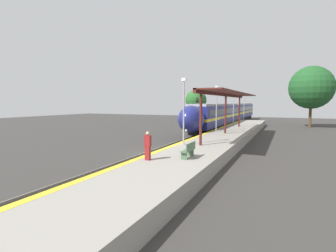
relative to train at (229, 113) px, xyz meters
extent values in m
plane|color=#383533|center=(0.00, -28.72, -2.26)|extent=(120.00, 120.00, 0.00)
cube|color=slate|center=(-0.72, -28.72, -2.18)|extent=(0.08, 90.00, 0.15)
cube|color=slate|center=(0.72, -28.72, -2.18)|extent=(0.08, 90.00, 0.15)
cube|color=black|center=(0.00, -8.86, -1.66)|extent=(2.46, 18.64, 0.74)
cube|color=navy|center=(0.00, -8.86, -0.82)|extent=(2.80, 20.26, 0.94)
cube|color=yellow|center=(0.00, -8.86, -0.19)|extent=(2.81, 20.26, 0.32)
cube|color=navy|center=(0.00, -8.86, 0.68)|extent=(2.80, 20.26, 1.42)
cube|color=black|center=(0.00, -8.86, 0.61)|extent=(2.82, 18.64, 0.78)
cube|color=#9E9EA3|center=(0.00, -8.86, 1.54)|extent=(2.52, 20.26, 0.30)
cylinder|color=black|center=(-0.72, -16.24, -1.78)|extent=(0.12, 0.94, 0.94)
cylinder|color=black|center=(0.72, -16.24, -1.78)|extent=(0.12, 0.94, 0.94)
cylinder|color=black|center=(-0.72, -14.04, -1.78)|extent=(0.12, 0.94, 0.94)
cylinder|color=black|center=(0.72, -14.04, -1.78)|extent=(0.12, 0.94, 0.94)
cylinder|color=black|center=(-0.72, -3.68, -1.78)|extent=(0.12, 0.94, 0.94)
cylinder|color=black|center=(0.72, -3.68, -1.78)|extent=(0.12, 0.94, 0.94)
cylinder|color=black|center=(-0.72, -1.48, -1.78)|extent=(0.12, 0.94, 0.94)
cylinder|color=black|center=(0.72, -1.48, -1.78)|extent=(0.12, 0.94, 0.94)
ellipsoid|color=navy|center=(0.00, -20.37, 0.05)|extent=(2.68, 4.13, 2.95)
ellipsoid|color=black|center=(0.00, -20.88, 0.53)|extent=(1.96, 2.41, 1.50)
sphere|color=#F9F4CC|center=(0.00, -21.91, -1.04)|extent=(0.24, 0.24, 0.24)
cube|color=black|center=(0.00, 12.20, -1.66)|extent=(2.46, 18.64, 0.74)
cube|color=navy|center=(0.00, 12.20, -0.82)|extent=(2.80, 20.26, 0.94)
cube|color=yellow|center=(0.00, 12.20, -0.19)|extent=(2.81, 20.26, 0.32)
cube|color=navy|center=(0.00, 12.20, 0.68)|extent=(2.80, 20.26, 1.42)
cube|color=black|center=(0.00, 12.20, 0.61)|extent=(2.82, 18.64, 0.78)
cube|color=#9E9EA3|center=(0.00, 12.20, 1.54)|extent=(2.52, 20.26, 0.30)
cylinder|color=black|center=(-0.72, 4.82, -1.78)|extent=(0.12, 0.94, 0.94)
cylinder|color=black|center=(0.72, 4.82, -1.78)|extent=(0.12, 0.94, 0.94)
cylinder|color=black|center=(-0.72, 7.02, -1.78)|extent=(0.12, 0.94, 0.94)
cylinder|color=black|center=(0.72, 7.02, -1.78)|extent=(0.12, 0.94, 0.94)
cylinder|color=black|center=(-0.72, 17.38, -1.78)|extent=(0.12, 0.94, 0.94)
cylinder|color=black|center=(0.72, 17.38, -1.78)|extent=(0.12, 0.94, 0.94)
cylinder|color=black|center=(-0.72, 19.58, -1.78)|extent=(0.12, 0.94, 0.94)
cylinder|color=black|center=(0.72, 19.58, -1.78)|extent=(0.12, 0.94, 0.94)
cube|color=gray|center=(3.74, -28.72, -1.81)|extent=(4.28, 64.00, 0.90)
cube|color=yellow|center=(1.79, -28.72, -1.35)|extent=(0.40, 64.00, 0.01)
cube|color=#4C6B4C|center=(4.28, -33.66, -1.15)|extent=(0.36, 0.06, 0.42)
cube|color=#4C6B4C|center=(4.28, -32.54, -1.15)|extent=(0.36, 0.06, 0.42)
cube|color=#4C6B4C|center=(4.28, -33.10, -0.92)|extent=(0.44, 1.48, 0.03)
cube|color=#4C6B4C|center=(4.48, -33.10, -0.69)|extent=(0.04, 1.48, 0.44)
cube|color=maroon|center=(2.49, -34.60, -0.97)|extent=(0.28, 0.20, 0.78)
cube|color=maroon|center=(2.49, -34.60, -0.27)|extent=(0.36, 0.22, 0.61)
sphere|color=tan|center=(2.49, -34.60, 0.14)|extent=(0.21, 0.21, 0.21)
cylinder|color=#59595E|center=(-2.25, -11.60, -0.22)|extent=(0.14, 0.14, 4.07)
cube|color=black|center=(-2.25, -11.60, 2.17)|extent=(0.28, 0.20, 0.70)
sphere|color=#1ED833|center=(-2.25, -11.71, 2.34)|extent=(0.14, 0.14, 0.14)
sphere|color=#330A0A|center=(-2.25, -11.71, 2.00)|extent=(0.14, 0.14, 0.14)
cylinder|color=#9E9EA3|center=(2.33, -28.71, 1.04)|extent=(0.12, 0.12, 4.79)
cube|color=silver|center=(2.33, -28.71, 3.55)|extent=(0.36, 0.20, 0.24)
cylinder|color=#9E9EA3|center=(2.33, -18.71, 1.04)|extent=(0.12, 0.12, 4.79)
cube|color=silver|center=(2.33, -18.71, 3.55)|extent=(0.36, 0.20, 0.24)
cylinder|color=#9E9EA3|center=(2.33, -8.72, 1.04)|extent=(0.12, 0.12, 4.79)
cube|color=silver|center=(2.33, -8.72, 3.55)|extent=(0.36, 0.20, 0.24)
cylinder|color=#9E9EA3|center=(2.33, 1.28, 1.04)|extent=(0.12, 0.12, 4.79)
cube|color=silver|center=(2.33, 1.28, 3.55)|extent=(0.36, 0.20, 0.24)
cylinder|color=#511E19|center=(3.61, -28.48, 0.60)|extent=(0.20, 0.20, 3.91)
cylinder|color=#511E19|center=(3.61, -19.97, 0.60)|extent=(0.20, 0.20, 3.91)
cylinder|color=#511E19|center=(3.61, -11.45, 0.60)|extent=(0.20, 0.20, 3.91)
cube|color=#511E19|center=(3.61, -19.97, 2.66)|extent=(0.24, 20.04, 0.36)
cube|color=#511E19|center=(4.51, -19.97, 2.78)|extent=(2.00, 20.04, 0.10)
cylinder|color=brown|center=(-10.65, 13.00, -0.94)|extent=(0.44, 0.44, 2.64)
sphere|color=#286028|center=(-10.65, 13.00, 2.41)|extent=(5.07, 5.07, 5.07)
cylinder|color=brown|center=(12.90, 1.88, -0.37)|extent=(0.44, 0.44, 3.77)
sphere|color=#1E5123|center=(12.90, 1.88, 4.31)|extent=(6.99, 6.99, 6.99)
camera|label=1|loc=(9.46, -47.17, 1.82)|focal=28.00mm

